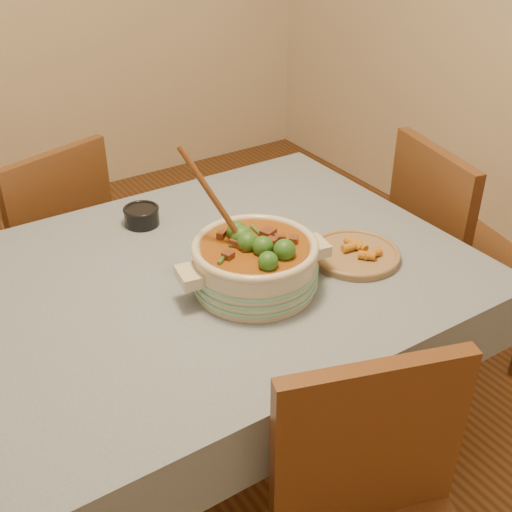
# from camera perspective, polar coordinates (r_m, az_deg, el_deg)

# --- Properties ---
(floor) EXTENTS (4.50, 4.50, 0.00)m
(floor) POSITION_cam_1_polar(r_m,az_deg,el_deg) (2.23, -6.59, -18.83)
(floor) COLOR #4F2716
(floor) RESTS_ON ground
(dining_table) EXTENTS (1.68, 1.08, 0.76)m
(dining_table) POSITION_cam_1_polar(r_m,az_deg,el_deg) (1.77, -7.90, -5.03)
(dining_table) COLOR brown
(dining_table) RESTS_ON floor
(stew_casserole) EXTENTS (0.42, 0.36, 0.39)m
(stew_casserole) POSITION_cam_1_polar(r_m,az_deg,el_deg) (1.65, -0.12, -0.40)
(stew_casserole) COLOR beige
(stew_casserole) RESTS_ON dining_table
(condiment_bowl) EXTENTS (0.12, 0.12, 0.06)m
(condiment_bowl) POSITION_cam_1_polar(r_m,az_deg,el_deg) (2.00, -10.14, 3.62)
(condiment_bowl) COLOR black
(condiment_bowl) RESTS_ON dining_table
(fried_plate) EXTENTS (0.30, 0.30, 0.04)m
(fried_plate) POSITION_cam_1_polar(r_m,az_deg,el_deg) (1.83, 8.78, 0.29)
(fried_plate) COLOR #937251
(fried_plate) RESTS_ON dining_table
(chair_far) EXTENTS (0.52, 0.52, 0.89)m
(chair_far) POSITION_cam_1_polar(r_m,az_deg,el_deg) (2.52, -17.76, 1.24)
(chair_far) COLOR brown
(chair_far) RESTS_ON floor
(chair_right) EXTENTS (0.51, 0.51, 0.92)m
(chair_right) POSITION_cam_1_polar(r_m,az_deg,el_deg) (2.41, 16.72, 0.58)
(chair_right) COLOR brown
(chair_right) RESTS_ON floor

